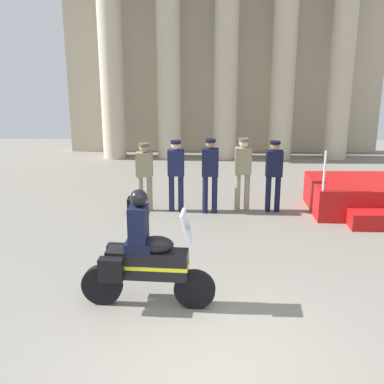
# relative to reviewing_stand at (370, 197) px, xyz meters

# --- Properties ---
(ground_plane) EXTENTS (28.63, 28.63, 0.00)m
(ground_plane) POSITION_rel_reviewing_stand_xyz_m (-3.86, -5.92, -0.36)
(ground_plane) COLOR gray
(colonnade_backdrop) EXTENTS (10.69, 1.62, 7.65)m
(colonnade_backdrop) POSITION_rel_reviewing_stand_xyz_m (-3.18, 5.89, 3.54)
(colonnade_backdrop) COLOR #B6AB91
(colonnade_backdrop) RESTS_ON ground_plane
(reviewing_stand) EXTENTS (2.76, 2.25, 1.64)m
(reviewing_stand) POSITION_rel_reviewing_stand_xyz_m (0.00, 0.00, 0.00)
(reviewing_stand) COLOR #B71414
(reviewing_stand) RESTS_ON ground_plane
(officer_in_row_0) EXTENTS (0.38, 0.24, 1.63)m
(officer_in_row_0) POSITION_rel_reviewing_stand_xyz_m (-5.30, 0.01, 0.61)
(officer_in_row_0) COLOR gray
(officer_in_row_0) RESTS_ON ground_plane
(officer_in_row_1) EXTENTS (0.38, 0.24, 1.70)m
(officer_in_row_1) POSITION_rel_reviewing_stand_xyz_m (-4.57, 0.01, 0.65)
(officer_in_row_1) COLOR #191E42
(officer_in_row_1) RESTS_ON ground_plane
(officer_in_row_2) EXTENTS (0.38, 0.24, 1.76)m
(officer_in_row_2) POSITION_rel_reviewing_stand_xyz_m (-3.78, -0.13, 0.69)
(officer_in_row_2) COLOR #141938
(officer_in_row_2) RESTS_ON ground_plane
(officer_in_row_3) EXTENTS (0.38, 0.24, 1.74)m
(officer_in_row_3) POSITION_rel_reviewing_stand_xyz_m (-3.01, 0.06, 0.67)
(officer_in_row_3) COLOR gray
(officer_in_row_3) RESTS_ON ground_plane
(officer_in_row_4) EXTENTS (0.38, 0.24, 1.70)m
(officer_in_row_4) POSITION_rel_reviewing_stand_xyz_m (-2.30, -0.02, 0.65)
(officer_in_row_4) COLOR black
(officer_in_row_4) RESTS_ON ground_plane
(motorcycle_with_rider) EXTENTS (2.09, 0.73, 1.90)m
(motorcycle_with_rider) POSITION_rel_reviewing_stand_xyz_m (-4.88, -4.43, 0.44)
(motorcycle_with_rider) COLOR black
(motorcycle_with_rider) RESTS_ON ground_plane
(briefcase_on_ground) EXTENTS (0.10, 0.32, 0.36)m
(briefcase_on_ground) POSITION_rel_reviewing_stand_xyz_m (-5.65, -0.15, -0.18)
(briefcase_on_ground) COLOR black
(briefcase_on_ground) RESTS_ON ground_plane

